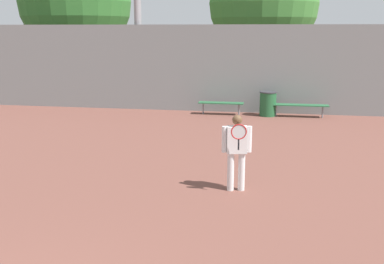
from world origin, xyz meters
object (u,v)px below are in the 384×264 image
(bench_courtside_near, at_px, (221,104))
(tennis_player, at_px, (237,148))
(tree_green_broad, at_px, (263,4))
(trash_bin, at_px, (268,104))
(tree_green_tall, at_px, (75,2))
(bench_courtside_far, at_px, (299,106))

(bench_courtside_near, bearing_deg, tennis_player, -81.79)
(bench_courtside_near, relative_size, tree_green_broad, 0.25)
(trash_bin, distance_m, tree_green_tall, 12.50)
(tennis_player, height_order, tree_green_broad, tree_green_broad)
(bench_courtside_near, height_order, tree_green_tall, tree_green_tall)
(tennis_player, distance_m, bench_courtside_near, 8.39)
(bench_courtside_near, distance_m, tree_green_broad, 6.87)
(bench_courtside_far, relative_size, tree_green_tall, 0.29)
(trash_bin, height_order, tree_green_broad, tree_green_broad)
(bench_courtside_far, xyz_separation_m, trash_bin, (-1.17, 0.04, 0.03))
(trash_bin, bearing_deg, tree_green_broad, 94.14)
(bench_courtside_near, xyz_separation_m, bench_courtside_far, (2.96, 0.00, 0.00))
(trash_bin, height_order, tree_green_tall, tree_green_tall)
(bench_courtside_far, relative_size, trash_bin, 2.30)
(tree_green_tall, xyz_separation_m, tree_green_broad, (9.79, -0.59, -0.20))
(bench_courtside_near, height_order, tree_green_broad, tree_green_broad)
(bench_courtside_near, distance_m, trash_bin, 1.79)
(bench_courtside_near, bearing_deg, tree_green_tall, 144.38)
(trash_bin, bearing_deg, bench_courtside_near, -178.59)
(bench_courtside_near, xyz_separation_m, tree_green_tall, (-8.39, 6.01, 4.18))
(tennis_player, bearing_deg, trash_bin, 74.58)
(bench_courtside_near, height_order, bench_courtside_far, same)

